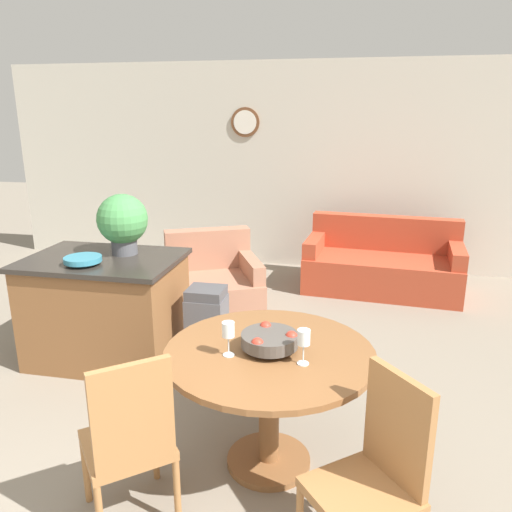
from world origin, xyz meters
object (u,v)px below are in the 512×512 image
(couch, at_px, (382,266))
(armchair, at_px, (213,286))
(potted_plant, at_px, (123,221))
(wine_glass_left, at_px, (228,331))
(dining_chair_near_left, at_px, (130,437))
(wine_glass_right, at_px, (304,339))
(kitchen_island, at_px, (107,308))
(fruit_bowl, at_px, (270,340))
(trash_bin, at_px, (207,327))
(dining_table, at_px, (269,377))
(teal_bowl, at_px, (83,260))
(dining_chair_near_right, at_px, (376,471))

(couch, height_order, armchair, couch)
(potted_plant, bearing_deg, wine_glass_left, -46.65)
(dining_chair_near_left, bearing_deg, wine_glass_right, -8.77)
(wine_glass_right, relative_size, couch, 0.11)
(kitchen_island, bearing_deg, wine_glass_left, -40.45)
(fruit_bowl, xyz_separation_m, trash_bin, (-0.73, 1.12, -0.48))
(dining_table, height_order, kitchen_island, kitchen_island)
(trash_bin, bearing_deg, dining_table, -57.18)
(teal_bowl, xyz_separation_m, potted_plant, (0.18, 0.36, 0.24))
(wine_glass_left, relative_size, potted_plant, 0.39)
(dining_table, height_order, fruit_bowl, fruit_bowl)
(potted_plant, relative_size, trash_bin, 0.75)
(dining_table, distance_m, couch, 3.44)
(trash_bin, relative_size, couch, 0.37)
(dining_chair_near_right, relative_size, teal_bowl, 3.33)
(fruit_bowl, relative_size, wine_glass_left, 1.63)
(potted_plant, bearing_deg, dining_chair_near_right, -41.43)
(teal_bowl, bearing_deg, trash_bin, 15.88)
(wine_glass_right, height_order, teal_bowl, teal_bowl)
(wine_glass_right, relative_size, trash_bin, 0.29)
(couch, bearing_deg, armchair, -143.98)
(potted_plant, xyz_separation_m, trash_bin, (0.74, -0.09, -0.85))
(dining_chair_near_left, relative_size, fruit_bowl, 2.99)
(couch, bearing_deg, kitchen_island, -131.30)
(dining_chair_near_left, distance_m, potted_plant, 2.11)
(kitchen_island, height_order, potted_plant, potted_plant)
(armchair, bearing_deg, wine_glass_left, -96.99)
(wine_glass_right, height_order, couch, wine_glass_right)
(dining_chair_near_right, height_order, armchair, dining_chair_near_right)
(wine_glass_left, bearing_deg, wine_glass_right, -1.96)
(wine_glass_right, bearing_deg, teal_bowl, 152.02)
(dining_chair_near_left, relative_size, teal_bowl, 3.33)
(potted_plant, xyz_separation_m, couch, (2.24, 2.12, -0.90))
(wine_glass_right, distance_m, teal_bowl, 2.09)
(potted_plant, height_order, armchair, potted_plant)
(kitchen_island, bearing_deg, wine_glass_right, -33.54)
(dining_table, relative_size, trash_bin, 1.77)
(armchair, bearing_deg, dining_chair_near_right, -86.35)
(wine_glass_left, bearing_deg, trash_bin, 112.62)
(trash_bin, bearing_deg, wine_glass_right, -53.23)
(dining_chair_near_right, xyz_separation_m, wine_glass_left, (-0.80, 0.49, 0.39))
(dining_chair_near_right, height_order, trash_bin, dining_chair_near_right)
(dining_table, bearing_deg, wine_glass_right, -30.45)
(dining_chair_near_left, bearing_deg, couch, 31.45)
(wine_glass_left, xyz_separation_m, teal_bowl, (-1.43, 0.97, 0.04))
(dining_chair_near_left, bearing_deg, dining_chair_near_right, -39.44)
(wine_glass_left, relative_size, wine_glass_right, 1.00)
(fruit_bowl, distance_m, kitchen_island, 1.96)
(dining_chair_near_right, distance_m, couch, 3.95)
(teal_bowl, relative_size, couch, 0.16)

